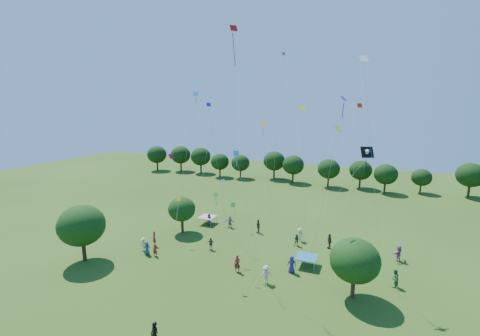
{
  "coord_description": "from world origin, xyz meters",
  "views": [
    {
      "loc": [
        12.07,
        -15.59,
        17.18
      ],
      "look_at": [
        0.0,
        14.0,
        11.0
      ],
      "focal_mm": 24.0,
      "sensor_mm": 36.0,
      "label": 1
    }
  ],
  "objects_px": {
    "tent_red_stripe": "(207,217)",
    "tent_blue": "(307,257)",
    "pirate_kite": "(365,155)",
    "near_tree_north": "(182,209)",
    "near_tree_east": "(355,260)",
    "man_in_black": "(155,335)",
    "red_high_kite": "(234,78)",
    "near_tree_west": "(82,225)"
  },
  "relations": [
    {
      "from": "tent_red_stripe",
      "to": "tent_blue",
      "type": "relative_size",
      "value": 1.0
    },
    {
      "from": "pirate_kite",
      "to": "near_tree_north",
      "type": "bearing_deg",
      "value": 167.1
    },
    {
      "from": "tent_blue",
      "to": "pirate_kite",
      "type": "height_order",
      "value": "pirate_kite"
    },
    {
      "from": "near_tree_east",
      "to": "near_tree_north",
      "type": "bearing_deg",
      "value": 161.83
    },
    {
      "from": "man_in_black",
      "to": "red_high_kite",
      "type": "xyz_separation_m",
      "value": [
        0.68,
        13.09,
        18.88
      ]
    },
    {
      "from": "near_tree_north",
      "to": "tent_blue",
      "type": "height_order",
      "value": "near_tree_north"
    },
    {
      "from": "tent_blue",
      "to": "near_tree_east",
      "type": "bearing_deg",
      "value": -40.99
    },
    {
      "from": "man_in_black",
      "to": "near_tree_west",
      "type": "bearing_deg",
      "value": 163.84
    },
    {
      "from": "near_tree_east",
      "to": "pirate_kite",
      "type": "bearing_deg",
      "value": 86.11
    },
    {
      "from": "near_tree_west",
      "to": "near_tree_east",
      "type": "relative_size",
      "value": 1.15
    },
    {
      "from": "near_tree_east",
      "to": "pirate_kite",
      "type": "height_order",
      "value": "pirate_kite"
    },
    {
      "from": "near_tree_west",
      "to": "tent_blue",
      "type": "bearing_deg",
      "value": 19.41
    },
    {
      "from": "near_tree_north",
      "to": "man_in_black",
      "type": "relative_size",
      "value": 2.62
    },
    {
      "from": "man_in_black",
      "to": "pirate_kite",
      "type": "xyz_separation_m",
      "value": [
        13.07,
        14.0,
        11.88
      ]
    },
    {
      "from": "near_tree_west",
      "to": "near_tree_north",
      "type": "xyz_separation_m",
      "value": [
        5.71,
        11.36,
        -0.88
      ]
    },
    {
      "from": "near_tree_north",
      "to": "tent_red_stripe",
      "type": "height_order",
      "value": "near_tree_north"
    },
    {
      "from": "tent_red_stripe",
      "to": "man_in_black",
      "type": "relative_size",
      "value": 1.15
    },
    {
      "from": "tent_red_stripe",
      "to": "red_high_kite",
      "type": "relative_size",
      "value": 0.09
    },
    {
      "from": "man_in_black",
      "to": "near_tree_east",
      "type": "bearing_deg",
      "value": 53.14
    },
    {
      "from": "tent_blue",
      "to": "near_tree_west",
      "type": "bearing_deg",
      "value": -160.59
    },
    {
      "from": "near_tree_west",
      "to": "tent_blue",
      "type": "relative_size",
      "value": 2.95
    },
    {
      "from": "near_tree_west",
      "to": "red_high_kite",
      "type": "distance_m",
      "value": 23.09
    },
    {
      "from": "near_tree_east",
      "to": "pirate_kite",
      "type": "xyz_separation_m",
      "value": [
        0.15,
        2.22,
        9.18
      ]
    },
    {
      "from": "near_tree_north",
      "to": "tent_blue",
      "type": "bearing_deg",
      "value": -9.96
    },
    {
      "from": "near_tree_east",
      "to": "pirate_kite",
      "type": "distance_m",
      "value": 9.45
    },
    {
      "from": "near_tree_north",
      "to": "tent_red_stripe",
      "type": "relative_size",
      "value": 2.28
    },
    {
      "from": "near_tree_west",
      "to": "tent_blue",
      "type": "xyz_separation_m",
      "value": [
        23.42,
        8.25,
        -3.17
      ]
    },
    {
      "from": "red_high_kite",
      "to": "pirate_kite",
      "type": "bearing_deg",
      "value": 4.23
    },
    {
      "from": "near_tree_north",
      "to": "near_tree_east",
      "type": "xyz_separation_m",
      "value": [
        22.71,
        -7.46,
        0.33
      ]
    },
    {
      "from": "man_in_black",
      "to": "tent_red_stripe",
      "type": "bearing_deg",
      "value": 119.9
    },
    {
      "from": "tent_blue",
      "to": "man_in_black",
      "type": "bearing_deg",
      "value": -116.17
    },
    {
      "from": "near_tree_east",
      "to": "man_in_black",
      "type": "bearing_deg",
      "value": -137.64
    },
    {
      "from": "near_tree_west",
      "to": "tent_red_stripe",
      "type": "height_order",
      "value": "near_tree_west"
    },
    {
      "from": "tent_blue",
      "to": "near_tree_north",
      "type": "bearing_deg",
      "value": 170.04
    },
    {
      "from": "near_tree_west",
      "to": "man_in_black",
      "type": "bearing_deg",
      "value": -26.94
    },
    {
      "from": "near_tree_west",
      "to": "near_tree_east",
      "type": "distance_m",
      "value": 28.69
    },
    {
      "from": "near_tree_east",
      "to": "red_high_kite",
      "type": "relative_size",
      "value": 0.24
    },
    {
      "from": "tent_red_stripe",
      "to": "tent_blue",
      "type": "bearing_deg",
      "value": -24.49
    },
    {
      "from": "near_tree_west",
      "to": "near_tree_north",
      "type": "bearing_deg",
      "value": 63.34
    },
    {
      "from": "near_tree_north",
      "to": "red_high_kite",
      "type": "distance_m",
      "value": 20.49
    },
    {
      "from": "near_tree_north",
      "to": "pirate_kite",
      "type": "bearing_deg",
      "value": -12.9
    },
    {
      "from": "tent_blue",
      "to": "pirate_kite",
      "type": "distance_m",
      "value": 13.05
    }
  ]
}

